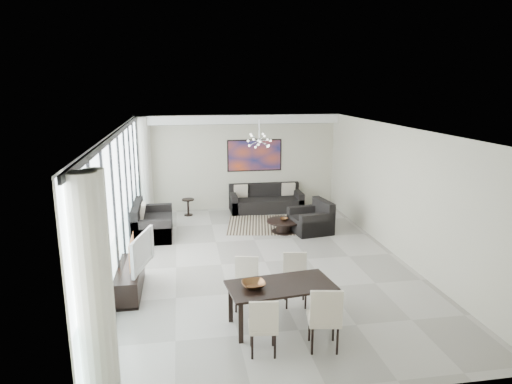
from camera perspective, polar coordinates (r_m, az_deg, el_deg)
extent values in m
cube|color=#A8A39B|center=(10.08, 1.14, -8.65)|extent=(6.00, 9.00, 0.02)
cube|color=white|center=(9.38, 1.22, 7.87)|extent=(6.00, 9.00, 0.02)
cube|color=#BBB5A0|center=(13.97, -2.23, 3.74)|extent=(6.00, 0.02, 2.90)
cube|color=#BBB5A0|center=(5.52, 10.01, -11.94)|extent=(6.00, 0.02, 2.90)
cube|color=#BBB5A0|center=(10.58, 17.30, -0.01)|extent=(0.02, 9.00, 2.90)
cube|color=white|center=(9.55, -16.68, -1.37)|extent=(0.01, 8.95, 2.85)
cube|color=black|center=(9.30, -17.01, 7.00)|extent=(0.04, 8.95, 0.10)
cube|color=black|center=(9.99, -15.90, -9.27)|extent=(0.04, 8.95, 0.06)
cube|color=black|center=(5.81, -21.01, -11.34)|extent=(0.04, 0.05, 2.88)
cube|color=black|center=(6.72, -19.37, -7.82)|extent=(0.04, 0.05, 2.88)
cube|color=black|center=(7.65, -18.15, -5.14)|extent=(0.04, 0.05, 2.88)
cube|color=black|center=(8.59, -17.20, -3.04)|extent=(0.04, 0.05, 2.88)
cube|color=black|center=(9.55, -16.44, -1.37)|extent=(0.04, 0.05, 2.88)
cube|color=black|center=(10.51, -15.82, 0.01)|extent=(0.04, 0.05, 2.88)
cube|color=black|center=(11.48, -15.31, 1.15)|extent=(0.04, 0.05, 2.88)
cube|color=black|center=(12.46, -14.87, 2.11)|extent=(0.04, 0.05, 2.88)
cube|color=black|center=(13.44, -14.50, 2.93)|extent=(0.04, 0.05, 2.88)
cylinder|color=silver|center=(5.65, -19.88, -11.97)|extent=(0.36, 0.36, 2.85)
cylinder|color=silver|center=(13.57, -13.86, 3.07)|extent=(0.36, 0.36, 2.85)
cube|color=white|center=(13.63, -2.17, 9.09)|extent=(5.98, 0.40, 0.26)
cube|color=#C0431A|center=(13.99, -0.19, 4.59)|extent=(1.68, 0.04, 0.98)
cylinder|color=silver|center=(11.91, 0.40, 7.77)|extent=(0.02, 0.02, 0.55)
sphere|color=silver|center=(11.94, 0.40, 6.46)|extent=(0.12, 0.12, 0.12)
cube|color=black|center=(12.60, 1.88, -4.10)|extent=(2.62, 2.18, 0.01)
cylinder|color=black|center=(11.94, 3.47, -3.66)|extent=(0.89, 0.89, 0.04)
cylinder|color=black|center=(11.99, 3.46, -4.37)|extent=(0.39, 0.39, 0.28)
cylinder|color=black|center=(12.03, 3.45, -4.94)|extent=(0.62, 0.62, 0.03)
imported|color=brown|center=(11.94, 3.53, -3.41)|extent=(0.24, 0.24, 0.07)
cube|color=black|center=(13.91, 1.27, -1.58)|extent=(2.19, 0.89, 0.40)
cube|color=black|center=(14.15, 1.01, 0.34)|extent=(2.19, 0.18, 0.40)
cube|color=black|center=(13.74, -2.85, -1.40)|extent=(0.18, 0.89, 0.58)
cube|color=black|center=(14.10, 5.28, -1.05)|extent=(0.18, 0.89, 0.58)
cube|color=black|center=(12.00, -12.74, -4.30)|extent=(0.95, 1.70, 0.42)
cube|color=black|center=(11.91, -14.67, -2.42)|extent=(0.19, 1.70, 0.42)
cube|color=black|center=(11.26, -12.96, -4.99)|extent=(0.95, 0.19, 0.61)
cube|color=black|center=(12.69, -12.59, -2.87)|extent=(0.95, 0.19, 0.61)
cube|color=black|center=(12.05, 6.80, -4.01)|extent=(1.08, 1.12, 0.41)
cube|color=black|center=(12.10, 8.44, -1.96)|extent=(0.35, 1.00, 0.41)
cube|color=black|center=(12.36, 6.01, -3.09)|extent=(0.95, 0.34, 0.60)
cube|color=black|center=(11.68, 7.66, -4.12)|extent=(0.95, 0.34, 0.60)
cylinder|color=black|center=(13.52, -8.51, -0.94)|extent=(0.36, 0.36, 0.04)
cylinder|color=black|center=(13.58, -8.47, -1.94)|extent=(0.06, 0.06, 0.45)
cylinder|color=black|center=(13.64, -8.44, -2.84)|extent=(0.25, 0.25, 0.03)
cube|color=black|center=(8.94, -15.52, -10.53)|extent=(0.43, 1.54, 0.48)
imported|color=gray|center=(8.71, -14.71, -7.12)|extent=(0.43, 1.13, 0.65)
cube|color=black|center=(7.38, 3.11, -11.60)|extent=(1.76, 1.04, 0.04)
cube|color=black|center=(7.06, -1.91, -15.98)|extent=(0.07, 0.07, 0.66)
cube|color=black|center=(7.62, -3.20, -13.66)|extent=(0.07, 0.07, 0.66)
cube|color=black|center=(7.53, 9.44, -14.19)|extent=(0.07, 0.07, 0.66)
cube|color=black|center=(8.05, 7.38, -12.19)|extent=(0.07, 0.07, 0.66)
cube|color=beige|center=(6.79, 0.87, -16.48)|extent=(0.45, 0.45, 0.05)
cube|color=beige|center=(6.53, 0.98, -15.50)|extent=(0.41, 0.09, 0.50)
cylinder|color=black|center=(7.04, -0.59, -17.40)|extent=(0.04, 0.04, 0.38)
cylinder|color=black|center=(6.78, 2.38, -18.70)|extent=(0.04, 0.04, 0.38)
cube|color=beige|center=(6.95, 8.45, -15.43)|extent=(0.53, 0.53, 0.06)
cube|color=beige|center=(6.65, 8.78, -14.30)|extent=(0.46, 0.12, 0.56)
cylinder|color=black|center=(7.20, 6.69, -16.50)|extent=(0.04, 0.04, 0.43)
cylinder|color=black|center=(6.94, 10.14, -17.85)|extent=(0.04, 0.04, 0.43)
cube|color=beige|center=(7.98, -1.25, -11.72)|extent=(0.49, 0.49, 0.05)
cube|color=beige|center=(8.05, -1.15, -9.71)|extent=(0.40, 0.14, 0.49)
cylinder|color=black|center=(7.92, -0.17, -13.65)|extent=(0.04, 0.04, 0.38)
cylinder|color=black|center=(8.23, -2.27, -12.57)|extent=(0.04, 0.04, 0.38)
cube|color=beige|center=(8.13, 4.96, -11.20)|extent=(0.47, 0.47, 0.05)
cube|color=beige|center=(8.20, 4.87, -9.19)|extent=(0.42, 0.11, 0.51)
cylinder|color=black|center=(8.10, 6.22, -13.07)|extent=(0.04, 0.04, 0.39)
cylinder|color=black|center=(8.36, 3.69, -12.14)|extent=(0.04, 0.04, 0.39)
imported|color=brown|center=(7.24, -0.31, -11.51)|extent=(0.39, 0.39, 0.09)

